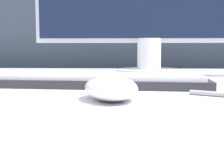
{
  "coord_description": "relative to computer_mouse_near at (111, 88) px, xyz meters",
  "views": [
    {
      "loc": [
        0.08,
        -0.68,
        0.78
      ],
      "look_at": [
        0.05,
        -0.2,
        0.73
      ],
      "focal_mm": 50.0,
      "sensor_mm": 36.0,
      "label": 1
    }
  ],
  "objects": [
    {
      "name": "computer_mouse_near",
      "position": [
        0.0,
        0.0,
        0.0
      ],
      "size": [
        0.1,
        0.13,
        0.03
      ],
      "rotation": [
        0.0,
        0.0,
        0.23
      ],
      "color": "white",
      "rests_on": "desk"
    },
    {
      "name": "keyboard",
      "position": [
        -0.04,
        0.17,
        -0.01
      ],
      "size": [
        0.45,
        0.17,
        0.02
      ],
      "rotation": [
        0.0,
        0.0,
        -0.09
      ],
      "color": "#28282D",
      "rests_on": "desk"
    },
    {
      "name": "partition_panel",
      "position": [
        -0.05,
        0.92,
        -0.14
      ],
      "size": [
        5.0,
        0.03,
        1.19
      ],
      "color": "#333D4C",
      "rests_on": "ground_plane"
    }
  ]
}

